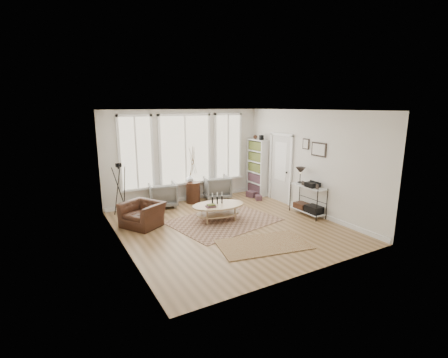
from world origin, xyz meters
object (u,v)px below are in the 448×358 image
side_table (193,175)px  coffee_table (218,208)px  armchair_right (216,187)px  low_shelf (308,197)px  accent_chair (142,214)px  armchair_left (163,195)px  bookcase (257,167)px

side_table → coffee_table: bearing=-93.2°
armchair_right → coffee_table: bearing=74.6°
low_shelf → coffee_table: bearing=161.1°
accent_chair → low_shelf: bearing=40.1°
low_shelf → side_table: bearing=130.8°
coffee_table → armchair_right: bearing=62.9°
accent_chair → armchair_right: bearing=83.0°
coffee_table → armchair_left: 2.11m
side_table → armchair_right: bearing=3.5°
bookcase → accent_chair: (-4.32, -1.11, -0.65)m
low_shelf → armchair_left: 4.28m
low_shelf → coffee_table: low_shelf is taller
bookcase → armchair_left: 3.39m
side_table → accent_chair: size_ratio=1.96×
coffee_table → bookcase: bearing=34.6°
bookcase → armchair_left: size_ratio=2.52×
bookcase → armchair_left: bearing=176.1°
armchair_left → bookcase: bearing=-174.5°
low_shelf → accent_chair: low_shelf is taller
armchair_right → accent_chair: armchair_right is taller
coffee_table → side_table: bearing=86.8°
armchair_right → side_table: (-0.87, -0.05, 0.52)m
armchair_left → low_shelf: bearing=149.4°
coffee_table → armchair_right: (0.97, 1.89, 0.03)m
low_shelf → side_table: size_ratio=0.70×
low_shelf → armchair_right: bearing=117.9°
bookcase → armchair_left: (-3.33, 0.22, -0.58)m
low_shelf → armchair_right: low_shelf is taller
accent_chair → coffee_table: bearing=40.9°
armchair_left → side_table: bearing=-175.5°
bookcase → side_table: (-2.36, 0.14, -0.06)m
bookcase → accent_chair: 4.51m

